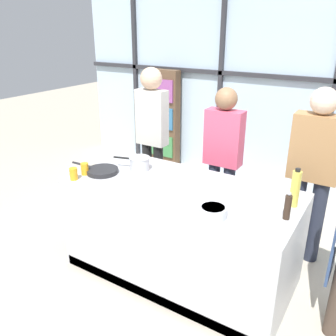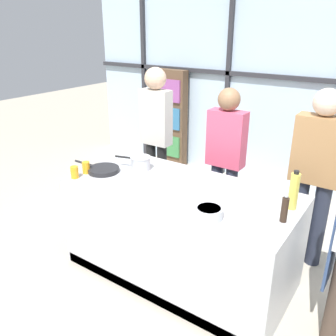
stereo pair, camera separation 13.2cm
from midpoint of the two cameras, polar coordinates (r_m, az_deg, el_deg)
name	(u,v)px [view 2 (the right image)]	position (r m, az deg, el deg)	size (l,w,h in m)	color
ground_plane	(179,271)	(3.53, 2.90, -16.22)	(18.00, 18.00, 0.00)	#BCB29E
back_window_wall	(281,87)	(5.12, 18.46, 12.19)	(6.40, 0.10, 2.80)	silver
bookshelf	(172,119)	(5.76, 1.25, 7.89)	(0.49, 0.19, 1.54)	brown
demo_island	(179,231)	(3.27, 3.01, -10.14)	(2.00, 0.95, 0.88)	#B7BABF
spectator_far_left	(156,130)	(4.15, -1.02, 6.12)	(0.36, 0.25, 1.75)	black
spectator_center_left	(226,154)	(3.76, 10.22, 2.22)	(0.39, 0.23, 1.61)	#232838
spectator_center_right	(316,170)	(3.50, 23.66, -0.27)	(0.44, 0.24, 1.69)	#232838
frying_pan	(103,169)	(3.41, -9.29, -0.24)	(0.53, 0.30, 0.04)	#232326
saucepan	(140,163)	(3.41, -3.35, 0.85)	(0.35, 0.20, 0.13)	silver
white_plate	(245,185)	(3.17, 13.48, -2.63)	(0.25, 0.25, 0.01)	white
mixing_bowl	(209,212)	(2.61, 8.03, -7.05)	(0.21, 0.21, 0.08)	silver
oil_bottle	(294,191)	(2.84, 20.80, -3.46)	(0.07, 0.07, 0.31)	#E0CC4C
pepper_grinder	(285,209)	(2.65, 19.56, -6.25)	(0.05, 0.05, 0.21)	#332319
juice_glass_near	(75,172)	(3.31, -13.67, -0.68)	(0.07, 0.07, 0.11)	orange
juice_glass_far	(86,168)	(3.40, -11.93, 0.07)	(0.07, 0.07, 0.11)	orange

